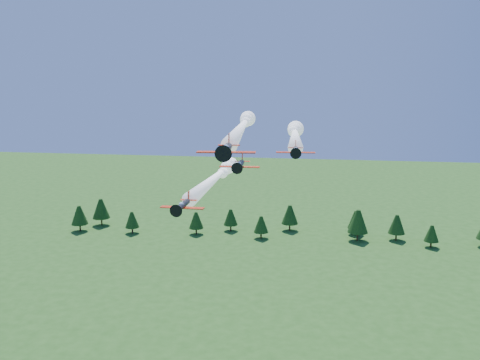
# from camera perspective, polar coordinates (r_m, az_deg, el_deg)

# --- Properties ---
(plane_lead) EXTENTS (10.39, 60.95, 3.70)m
(plane_lead) POSITION_cam_1_polar(r_m,az_deg,el_deg) (109.60, 0.19, 5.70)
(plane_lead) COLOR black
(plane_lead) RESTS_ON ground
(plane_left) EXTENTS (7.32, 43.91, 3.70)m
(plane_left) POSITION_cam_1_polar(r_m,az_deg,el_deg) (111.31, -2.59, 0.30)
(plane_left) COLOR black
(plane_left) RESTS_ON ground
(plane_right) EXTENTS (6.88, 40.97, 3.70)m
(plane_right) POSITION_cam_1_polar(r_m,az_deg,el_deg) (110.25, 5.89, 4.85)
(plane_right) COLOR black
(plane_right) RESTS_ON ground
(plane_slot) EXTENTS (7.12, 7.78, 2.52)m
(plane_slot) POSITION_cam_1_polar(r_m,az_deg,el_deg) (93.92, -0.02, 1.64)
(plane_slot) COLOR black
(plane_slot) RESTS_ON ground
(treeline) EXTENTS (171.74, 19.14, 11.67)m
(treeline) POSITION_cam_1_polar(r_m,az_deg,el_deg) (202.67, 5.56, -4.27)
(treeline) COLOR #382314
(treeline) RESTS_ON ground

